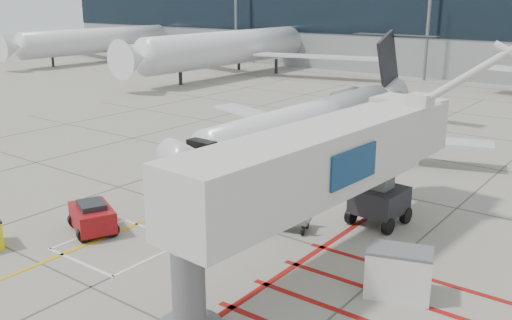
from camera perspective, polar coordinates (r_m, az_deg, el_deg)
The scene contains 10 objects.
ground_plane at distance 24.33m, azimuth -8.64°, elevation -8.84°, with size 260.00×260.00×0.00m, color gray.
regional_jet at distance 35.39m, azimuth 3.56°, elevation 5.55°, with size 22.39×28.23×7.40m, color silver, non-canonical shape.
jet_bridge at distance 21.48m, azimuth 5.25°, elevation -1.79°, with size 8.55×18.04×7.22m, color silver, non-canonical shape.
pushback_tug at distance 26.51m, azimuth -16.05°, elevation -5.42°, with size 2.53×1.58×1.47m, color maroon, non-canonical shape.
baggage_cart at distance 25.80m, azimuth 3.44°, elevation -5.82°, with size 1.77×1.12×1.12m, color #55565A, non-canonical shape.
ground_power_unit at distance 20.89m, azimuth 14.07°, elevation -10.87°, with size 2.22×1.30×1.76m, color silver, non-canonical shape.
cone_nose at distance 28.40m, azimuth -3.51°, elevation -4.33°, with size 0.40×0.40×0.55m, color #DE520B.
cone_side at distance 28.78m, azimuth -1.05°, elevation -4.13°, with size 0.32×0.32×0.44m, color #FF5B0D.
bg_aircraft_a at distance 96.89m, azimuth -14.12°, elevation 13.11°, with size 34.82×38.69×11.61m, color silver, non-canonical shape.
bg_aircraft_b at distance 77.64m, azimuth -0.88°, elevation 13.40°, with size 38.70×43.00×12.90m, color silver, non-canonical shape.
Camera 1 is at (16.00, -15.22, 10.21)m, focal length 40.00 mm.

